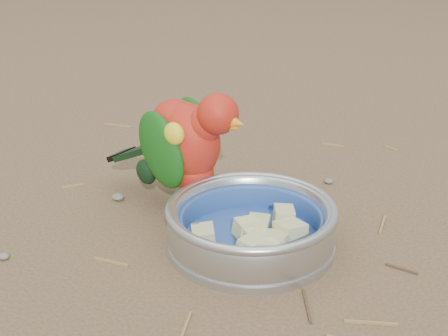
% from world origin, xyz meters
% --- Properties ---
extents(ground, '(60.00, 60.00, 0.00)m').
position_xyz_m(ground, '(0.00, 0.00, 0.00)').
color(ground, brown).
extents(food_bowl, '(0.21, 0.21, 0.02)m').
position_xyz_m(food_bowl, '(0.02, 0.03, 0.01)').
color(food_bowl, '#B2B2BA').
rests_on(food_bowl, ground).
extents(bowl_wall, '(0.21, 0.21, 0.04)m').
position_xyz_m(bowl_wall, '(0.02, 0.03, 0.04)').
color(bowl_wall, '#B2B2BA').
rests_on(bowl_wall, food_bowl).
extents(fruit_wedges, '(0.13, 0.13, 0.03)m').
position_xyz_m(fruit_wedges, '(0.02, 0.03, 0.03)').
color(fruit_wedges, '#C8C78A').
rests_on(fruit_wedges, food_bowl).
extents(lory_parrot, '(0.23, 0.15, 0.18)m').
position_xyz_m(lory_parrot, '(-0.10, 0.10, 0.09)').
color(lory_parrot, '#B62214').
rests_on(lory_parrot, ground).
extents(ground_debris, '(0.90, 0.80, 0.01)m').
position_xyz_m(ground_debris, '(-0.03, 0.08, 0.00)').
color(ground_debris, olive).
rests_on(ground_debris, ground).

